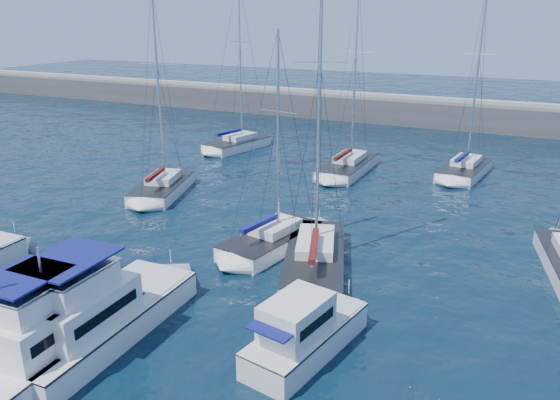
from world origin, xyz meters
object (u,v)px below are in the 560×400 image
at_px(motor_yacht_stbd_inner, 50,338).
at_px(sailboat_back_b, 348,166).
at_px(sailboat_back_a, 237,144).
at_px(sailboat_mid_c, 272,240).
at_px(sailboat_mid_d, 315,257).
at_px(motor_yacht_stbd_outer, 303,335).
at_px(sailboat_mid_a, 162,187).
at_px(sailboat_back_c, 464,169).
at_px(motor_yacht_port_inner, 93,317).

bearing_deg(motor_yacht_stbd_inner, sailboat_back_b, 84.30).
height_order(sailboat_back_a, sailboat_back_b, sailboat_back_a).
bearing_deg(sailboat_mid_c, sailboat_mid_d, -8.90).
height_order(motor_yacht_stbd_outer, sailboat_mid_a, sailboat_mid_a).
distance_m(motor_yacht_stbd_inner, sailboat_mid_a, 21.68).
distance_m(motor_yacht_stbd_inner, sailboat_mid_c, 14.30).
relative_size(sailboat_mid_a, sailboat_back_c, 0.97).
xyz_separation_m(motor_yacht_port_inner, sailboat_back_a, (-11.56, 33.15, -0.57)).
height_order(sailboat_mid_d, sailboat_back_b, sailboat_mid_d).
relative_size(motor_yacht_port_inner, sailboat_mid_a, 0.61).
height_order(motor_yacht_port_inner, sailboat_mid_d, sailboat_mid_d).
xyz_separation_m(motor_yacht_stbd_inner, sailboat_mid_c, (3.08, 13.96, -0.62)).
bearing_deg(motor_yacht_port_inner, sailboat_mid_c, 76.48).
relative_size(motor_yacht_port_inner, sailboat_back_c, 0.59).
relative_size(motor_yacht_stbd_outer, sailboat_mid_c, 0.52).
xyz_separation_m(motor_yacht_stbd_outer, sailboat_back_a, (-20.16, 30.33, -0.38)).
height_order(sailboat_mid_c, sailboat_back_b, sailboat_back_b).
bearing_deg(sailboat_mid_d, motor_yacht_port_inner, -137.51).
relative_size(motor_yacht_stbd_inner, motor_yacht_stbd_outer, 1.22).
distance_m(sailboat_mid_d, sailboat_back_a, 28.41).
bearing_deg(sailboat_mid_c, motor_yacht_stbd_inner, -91.07).
relative_size(motor_yacht_port_inner, sailboat_mid_c, 0.75).
distance_m(motor_yacht_stbd_inner, sailboat_mid_d, 14.25).
bearing_deg(sailboat_back_b, motor_yacht_stbd_outer, -74.23).
height_order(motor_yacht_stbd_inner, sailboat_back_c, sailboat_back_c).
xyz_separation_m(motor_yacht_stbd_inner, sailboat_back_c, (11.49, 34.93, -0.58)).
relative_size(motor_yacht_stbd_outer, sailboat_mid_a, 0.42).
xyz_separation_m(sailboat_mid_d, sailboat_back_b, (-4.38, 19.00, -0.01)).
bearing_deg(sailboat_mid_d, sailboat_mid_c, 141.15).
distance_m(motor_yacht_stbd_outer, sailboat_back_c, 30.25).
relative_size(sailboat_mid_c, sailboat_back_b, 0.79).
relative_size(motor_yacht_stbd_inner, sailboat_back_b, 0.50).
xyz_separation_m(motor_yacht_stbd_outer, sailboat_back_c, (2.49, 30.15, -0.39)).
xyz_separation_m(motor_yacht_stbd_inner, sailboat_mid_d, (6.35, 12.75, -0.59)).
bearing_deg(sailboat_back_c, motor_yacht_stbd_outer, -86.89).
bearing_deg(sailboat_back_b, motor_yacht_stbd_inner, -92.39).
height_order(motor_yacht_port_inner, motor_yacht_stbd_outer, motor_yacht_port_inner).
bearing_deg(sailboat_mid_a, sailboat_back_b, 31.22).
height_order(motor_yacht_stbd_outer, sailboat_back_c, sailboat_back_c).
bearing_deg(sailboat_mid_c, sailboat_mid_a, 166.52).
xyz_separation_m(motor_yacht_stbd_inner, sailboat_back_a, (-11.16, 35.11, -0.57)).
xyz_separation_m(motor_yacht_port_inner, motor_yacht_stbd_outer, (8.61, 2.82, -0.19)).
bearing_deg(motor_yacht_port_inner, sailboat_mid_d, 60.17).
bearing_deg(sailboat_back_a, sailboat_back_b, 0.29).
xyz_separation_m(motor_yacht_stbd_outer, sailboat_back_b, (-7.03, 26.97, -0.41)).
xyz_separation_m(motor_yacht_stbd_outer, sailboat_mid_a, (-18.17, 14.85, -0.40)).
bearing_deg(sailboat_back_a, motor_yacht_stbd_outer, -41.74).
distance_m(motor_yacht_stbd_outer, sailboat_mid_a, 23.47).
bearing_deg(sailboat_back_a, motor_yacht_port_inner, -56.13).
relative_size(motor_yacht_stbd_inner, sailboat_back_c, 0.50).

